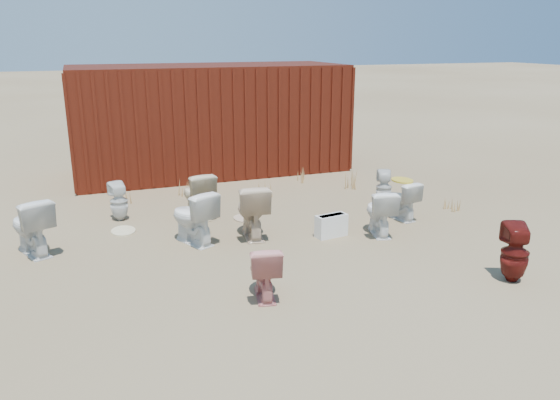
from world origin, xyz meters
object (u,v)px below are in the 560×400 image
object	(u,v)px
shipping_container	(210,119)
toilet_back_yellowlid	(401,200)
toilet_front_e	(380,212)
toilet_back_beige_right	(197,195)
toilet_front_c	(193,217)
toilet_back_e	(384,187)
toilet_back_a	(119,201)
toilet_front_maroon	(515,253)
toilet_front_pink	(264,270)
toilet_back_beige_left	(252,210)
loose_tank	(331,226)
toilet_front_a	(31,226)

from	to	relation	value
shipping_container	toilet_back_yellowlid	xyz separation A→B (m)	(2.18, -4.64, -0.87)
toilet_front_e	toilet_back_beige_right	world-z (taller)	toilet_back_beige_right
toilet_front_c	toilet_back_e	world-z (taller)	toilet_front_c
toilet_back_a	toilet_back_beige_right	bearing A→B (deg)	152.84
shipping_container	toilet_back_e	distance (m)	4.53
toilet_front_c	toilet_front_maroon	distance (m)	4.46
shipping_container	toilet_front_maroon	bearing A→B (deg)	-73.52
toilet_front_pink	toilet_back_beige_left	bearing A→B (deg)	-91.74
toilet_back_a	toilet_back_yellowlid	size ratio (longest dim) A/B	0.98
toilet_front_c	toilet_back_e	size ratio (longest dim) A/B	1.29
toilet_back_yellowlid	loose_tank	size ratio (longest dim) A/B	1.34
toilet_back_a	toilet_back_beige_left	size ratio (longest dim) A/B	0.77
toilet_front_c	toilet_back_a	xyz separation A→B (m)	(-0.95, 1.50, -0.08)
toilet_front_c	toilet_back_yellowlid	bearing A→B (deg)	154.16
toilet_front_e	toilet_back_beige_right	size ratio (longest dim) A/B	0.91
toilet_front_a	toilet_front_e	size ratio (longest dim) A/B	1.14
toilet_front_pink	toilet_back_beige_right	bearing A→B (deg)	-76.37
loose_tank	toilet_front_maroon	bearing A→B (deg)	-65.97
shipping_container	toilet_front_maroon	world-z (taller)	shipping_container
shipping_container	toilet_front_a	bearing A→B (deg)	-130.81
loose_tank	toilet_back_beige_left	bearing A→B (deg)	150.64
shipping_container	toilet_back_beige_left	size ratio (longest dim) A/B	7.04
toilet_back_a	toilet_back_yellowlid	world-z (taller)	toilet_back_yellowlid
toilet_front_pink	toilet_front_e	bearing A→B (deg)	-137.35
toilet_front_e	loose_tank	bearing A→B (deg)	1.82
toilet_front_a	toilet_back_e	bearing A→B (deg)	160.93
toilet_front_a	toilet_back_a	distance (m)	1.72
toilet_back_beige_right	toilet_back_a	bearing A→B (deg)	-21.87
toilet_front_pink	toilet_front_c	distance (m)	2.10
toilet_front_maroon	toilet_front_e	distance (m)	2.23
toilet_front_a	toilet_front_maroon	bearing A→B (deg)	128.68
toilet_front_a	toilet_front_maroon	size ratio (longest dim) A/B	1.10
toilet_front_e	toilet_back_beige_left	xyz separation A→B (m)	(-1.90, 0.60, 0.06)
toilet_back_beige_right	shipping_container	bearing A→B (deg)	-114.98
toilet_front_maroon	toilet_back_e	distance (m)	3.52
toilet_front_pink	toilet_back_beige_left	xyz separation A→B (m)	(0.49, 2.02, 0.09)
toilet_front_pink	toilet_front_maroon	distance (m)	3.17
toilet_back_beige_left	toilet_front_maroon	bearing A→B (deg)	141.51
toilet_back_beige_right	toilet_back_e	bearing A→B (deg)	165.34
toilet_back_a	loose_tank	world-z (taller)	toilet_back_a
toilet_front_maroon	toilet_back_a	xyz separation A→B (m)	(-4.47, 4.25, -0.05)
toilet_back_beige_left	toilet_back_yellowlid	bearing A→B (deg)	-173.78
toilet_front_a	toilet_front_maroon	distance (m)	6.54
toilet_front_e	toilet_back_beige_right	xyz separation A→B (m)	(-2.49, 1.81, 0.04)
toilet_front_e	toilet_back_e	xyz separation A→B (m)	(0.91, 1.40, -0.05)
shipping_container	toilet_back_beige_right	size ratio (longest dim) A/B	7.45
toilet_front_a	loose_tank	distance (m)	4.39
toilet_back_beige_right	loose_tank	xyz separation A→B (m)	(1.74, -1.65, -0.23)
toilet_front_c	toilet_back_e	distance (m)	3.80
toilet_front_a	toilet_back_yellowlid	distance (m)	5.79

